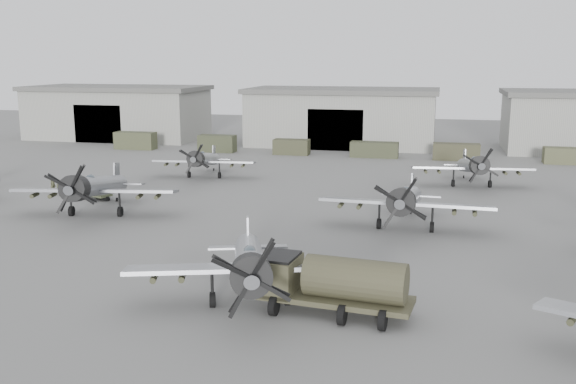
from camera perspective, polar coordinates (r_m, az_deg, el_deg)
The scene contains 17 objects.
ground at distance 41.66m, azimuth -8.10°, elevation -6.76°, with size 220.00×220.00×0.00m, color #565654.
hangar_left at distance 112.18m, azimuth -14.87°, elevation 6.89°, with size 29.00×14.80×8.70m.
hangar_center at distance 100.14m, azimuth 4.85°, elevation 6.70°, with size 29.00×14.80×8.70m.
support_truck_1 at distance 97.83m, azimuth -13.41°, elevation 4.47°, with size 6.06×2.20×2.53m, color #40442C.
support_truck_2 at distance 92.83m, azimuth -6.32°, elevation 4.31°, with size 5.27×2.20×2.43m, color #363A26.
support_truck_3 at distance 89.80m, azimuth 0.31°, elevation 4.03°, with size 4.98×2.20×2.11m, color #393A26.
support_truck_4 at distance 87.95m, azimuth 7.68°, elevation 3.75°, with size 6.45×2.20×2.09m, color #373A26.
support_truck_5 at distance 87.57m, azimuth 14.73°, elevation 3.47°, with size 6.04×2.20×2.20m, color #3B3A26.
support_truck_6 at distance 88.95m, azimuth 23.37°, elevation 2.98°, with size 5.11×2.20×2.08m, color #4A4B31.
aircraft_near_1 at distance 34.51m, azimuth -3.43°, elevation -6.33°, with size 13.43×12.09×5.38m.
aircraft_mid_1 at distance 56.44m, azimuth -16.89°, elevation 0.42°, with size 14.07×12.67×5.58m.
aircraft_mid_2 at distance 50.33m, azimuth 10.44°, elevation -0.69°, with size 13.53×12.17×5.42m.
aircraft_far_0 at distance 72.31m, azimuth -7.52°, elevation 2.88°, with size 11.66×10.49×4.63m.
aircraft_far_1 at distance 69.17m, azimuth 16.10°, elevation 2.25°, with size 12.52×11.27×4.98m.
fuel_tanker at distance 33.85m, azimuth 4.07°, elevation -7.90°, with size 8.25×3.47×3.09m.
tug_trailer at distance 65.99m, azimuth -18.24°, elevation 0.13°, with size 6.76×3.61×1.36m.
ground_crew at distance 68.58m, azimuth -20.17°, elevation 0.71°, with size 0.63×0.41×1.72m, color #44462E.
Camera 1 is at (14.65, -36.71, 13.16)m, focal length 40.00 mm.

